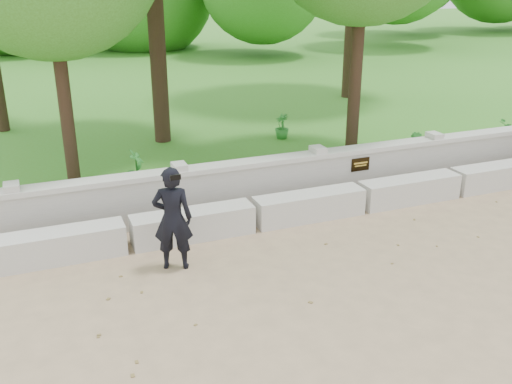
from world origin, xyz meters
TOP-DOWN VIEW (x-y plane):
  - ground at (0.00, 0.00)m, footprint 80.00×80.00m
  - lawn at (0.00, 14.00)m, footprint 40.00×22.00m
  - concrete_bench at (0.00, 1.90)m, footprint 11.90×0.45m
  - parapet_wall at (0.00, 2.60)m, footprint 12.50×0.35m
  - man_main at (-3.50, 1.09)m, footprint 0.63×0.58m
  - shrub_a at (-3.46, 3.91)m, footprint 0.39×0.43m
  - shrub_b at (2.20, 3.36)m, footprint 0.34×0.37m
  - shrub_c at (4.63, 3.30)m, footprint 0.67×0.64m
  - shrub_d at (0.25, 5.78)m, footprint 0.37×0.40m

SIDE VIEW (x-z plane):
  - ground at x=0.00m, z-range 0.00..0.00m
  - lawn at x=0.00m, z-range 0.00..0.25m
  - concrete_bench at x=0.00m, z-range 0.00..0.45m
  - parapet_wall at x=0.00m, z-range 0.01..0.91m
  - shrub_b at x=2.20m, z-range 0.25..0.79m
  - shrub_d at x=0.25m, z-range 0.25..0.82m
  - shrub_c at x=4.63m, z-range 0.25..0.83m
  - shrub_a at x=-3.46m, z-range 0.25..0.92m
  - man_main at x=-3.50m, z-range 0.00..1.48m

